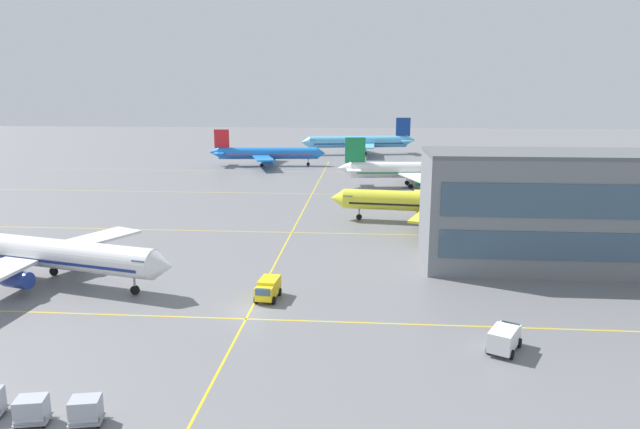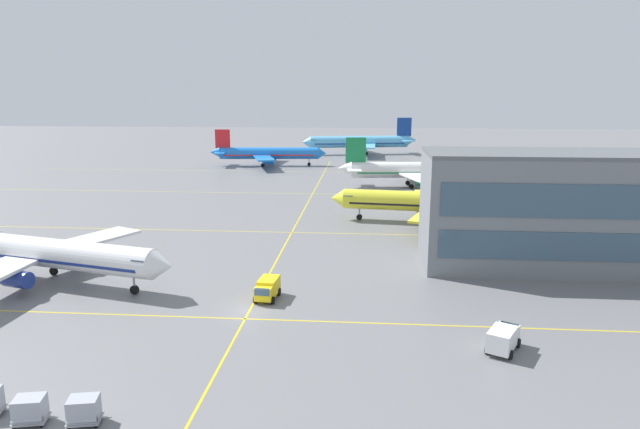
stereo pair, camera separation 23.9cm
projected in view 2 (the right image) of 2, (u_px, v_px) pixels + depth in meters
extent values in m
plane|color=slate|center=(249.00, 311.00, 55.67)|extent=(600.00, 600.00, 0.00)
cylinder|color=white|center=(48.00, 253.00, 63.19)|extent=(28.19, 10.03, 3.35)
cone|color=white|center=(163.00, 266.00, 58.43)|extent=(3.01, 3.74, 3.28)
cube|color=white|center=(88.00, 240.00, 70.52)|extent=(9.90, 13.90, 0.35)
cylinder|color=navy|center=(18.00, 279.00, 59.25)|extent=(3.35, 2.52, 1.85)
cylinder|color=navy|center=(79.00, 256.00, 67.74)|extent=(3.35, 2.52, 1.85)
cube|color=#385166|center=(146.00, 259.00, 58.96)|extent=(2.28, 3.37, 0.62)
cube|color=navy|center=(48.00, 256.00, 63.28)|extent=(26.00, 9.52, 0.32)
cylinder|color=#99999E|center=(134.00, 281.00, 60.08)|extent=(0.25, 0.25, 1.45)
cylinder|color=black|center=(135.00, 290.00, 60.29)|extent=(1.04, 0.62, 0.97)
cylinder|color=#99999E|center=(22.00, 275.00, 62.08)|extent=(0.25, 0.25, 1.45)
cylinder|color=black|center=(23.00, 283.00, 62.29)|extent=(1.04, 0.62, 0.97)
cylinder|color=#99999E|center=(53.00, 263.00, 66.33)|extent=(0.25, 0.25, 1.45)
cylinder|color=black|center=(54.00, 271.00, 66.53)|extent=(1.04, 0.62, 0.97)
cylinder|color=yellow|center=(428.00, 202.00, 92.65)|extent=(28.57, 6.70, 3.37)
cone|color=yellow|center=(338.00, 198.00, 95.65)|extent=(2.68, 3.55, 3.30)
cone|color=yellow|center=(527.00, 203.00, 89.53)|extent=(3.20, 3.51, 3.20)
cube|color=black|center=(513.00, 179.00, 89.16)|extent=(4.26, 0.82, 5.32)
cube|color=yellow|center=(512.00, 200.00, 92.44)|extent=(3.36, 4.91, 0.21)
cube|color=yellow|center=(517.00, 206.00, 87.35)|extent=(3.36, 4.91, 0.21)
cube|color=yellow|center=(434.00, 197.00, 99.81)|extent=(5.80, 13.66, 0.35)
cube|color=yellow|center=(433.00, 214.00, 85.38)|extent=(8.65, 14.08, 0.35)
cylinder|color=black|center=(427.00, 206.00, 97.46)|extent=(3.21, 2.21, 1.86)
cylinder|color=black|center=(426.00, 217.00, 88.64)|extent=(3.21, 2.21, 1.86)
cube|color=#385166|center=(349.00, 196.00, 95.15)|extent=(1.95, 3.27, 0.62)
cube|color=black|center=(428.00, 204.00, 92.74)|extent=(26.32, 6.47, 0.32)
cylinder|color=#99999E|center=(359.00, 211.00, 95.37)|extent=(0.25, 0.25, 1.46)
cylinder|color=black|center=(359.00, 217.00, 95.58)|extent=(1.02, 0.51, 0.98)
cylinder|color=#99999E|center=(438.00, 212.00, 94.98)|extent=(0.25, 0.25, 1.46)
cylinder|color=black|center=(438.00, 218.00, 95.19)|extent=(1.02, 0.51, 0.98)
cylinder|color=#99999E|center=(438.00, 218.00, 90.57)|extent=(0.25, 0.25, 1.46)
cylinder|color=black|center=(438.00, 224.00, 90.78)|extent=(1.02, 0.51, 0.98)
cylinder|color=white|center=(418.00, 170.00, 128.34)|extent=(31.28, 6.67, 3.69)
cone|color=white|center=(491.00, 170.00, 128.57)|extent=(2.86, 3.84, 3.62)
cone|color=white|center=(345.00, 168.00, 128.03)|extent=(3.43, 3.79, 3.50)
cube|color=#197F47|center=(356.00, 150.00, 127.17)|extent=(4.67, 0.80, 5.83)
cube|color=white|center=(354.00, 170.00, 125.21)|extent=(3.58, 5.32, 0.23)
cube|color=white|center=(353.00, 167.00, 130.90)|extent=(3.58, 5.32, 0.23)
cube|color=white|center=(421.00, 178.00, 120.40)|extent=(9.20, 15.41, 0.39)
cube|color=white|center=(408.00, 168.00, 136.52)|extent=(6.66, 15.04, 0.39)
cylinder|color=#2D9956|center=(423.00, 181.00, 123.81)|extent=(3.48, 2.35, 2.04)
cylinder|color=#2D9956|center=(415.00, 175.00, 133.67)|extent=(3.48, 2.35, 2.04)
cube|color=#385166|center=(481.00, 167.00, 128.43)|extent=(2.07, 3.55, 0.68)
cube|color=#197F47|center=(418.00, 172.00, 128.44)|extent=(28.81, 6.46, 0.35)
cylinder|color=#99999E|center=(472.00, 180.00, 129.02)|extent=(0.27, 0.27, 1.60)
cylinder|color=black|center=(472.00, 184.00, 129.25)|extent=(1.11, 0.54, 1.07)
cylinder|color=#99999E|center=(412.00, 182.00, 126.36)|extent=(0.27, 0.27, 1.60)
cylinder|color=black|center=(411.00, 186.00, 126.59)|extent=(1.11, 0.54, 1.07)
cylinder|color=#99999E|center=(408.00, 178.00, 131.29)|extent=(0.27, 0.27, 1.60)
cylinder|color=black|center=(408.00, 183.00, 131.52)|extent=(1.11, 0.54, 1.07)
cylinder|color=blue|center=(269.00, 153.00, 165.73)|extent=(29.54, 6.07, 3.48)
cone|color=blue|center=(322.00, 153.00, 165.82)|extent=(2.68, 3.61, 3.42)
cone|color=blue|center=(215.00, 152.00, 165.56)|extent=(3.22, 3.56, 3.31)
cube|color=red|center=(223.00, 139.00, 164.73)|extent=(4.41, 0.72, 5.50)
cube|color=blue|center=(220.00, 153.00, 162.88)|extent=(3.35, 5.01, 0.22)
cube|color=blue|center=(223.00, 151.00, 168.26)|extent=(3.35, 5.01, 0.22)
cube|color=blue|center=(264.00, 158.00, 158.23)|extent=(8.60, 14.55, 0.37)
cube|color=blue|center=(268.00, 152.00, 173.46)|extent=(6.39, 14.23, 0.37)
cylinder|color=blue|center=(269.00, 161.00, 161.45)|extent=(3.28, 2.19, 1.93)
cylinder|color=blue|center=(271.00, 157.00, 170.76)|extent=(3.28, 2.19, 1.93)
cube|color=#385166|center=(315.00, 152.00, 165.70)|extent=(1.93, 3.34, 0.64)
cube|color=red|center=(269.00, 155.00, 165.82)|extent=(27.20, 5.90, 0.33)
cylinder|color=#99999E|center=(309.00, 161.00, 166.28)|extent=(0.26, 0.26, 1.51)
cylinder|color=black|center=(309.00, 164.00, 166.50)|extent=(1.04, 0.50, 1.01)
cylinder|color=#99999E|center=(262.00, 162.00, 163.87)|extent=(0.26, 0.26, 1.51)
cylinder|color=black|center=(263.00, 165.00, 164.09)|extent=(1.04, 0.50, 1.01)
cylinder|color=#99999E|center=(264.00, 160.00, 168.53)|extent=(0.26, 0.26, 1.51)
cylinder|color=black|center=(264.00, 163.00, 168.75)|extent=(1.04, 0.50, 1.01)
cylinder|color=#5BB7E5|center=(359.00, 142.00, 196.65)|extent=(34.86, 10.66, 4.12)
cone|color=#5BB7E5|center=(306.00, 142.00, 194.65)|extent=(3.54, 4.50, 4.04)
cone|color=#5BB7E5|center=(411.00, 140.00, 198.58)|extent=(4.15, 4.51, 3.92)
cube|color=navy|center=(404.00, 127.00, 197.28)|extent=(5.19, 1.38, 6.51)
cube|color=#5BB7E5|center=(403.00, 139.00, 201.50)|extent=(4.48, 6.20, 0.26)
cube|color=#5BB7E5|center=(408.00, 141.00, 195.18)|extent=(4.48, 6.20, 0.26)
cube|color=#5BB7E5|center=(357.00, 141.00, 205.86)|extent=(11.55, 17.18, 0.43)
cube|color=#5BB7E5|center=(367.00, 146.00, 187.95)|extent=(5.93, 16.37, 0.43)
cylinder|color=#5BB7E5|center=(355.00, 146.00, 202.54)|extent=(4.05, 2.94, 2.28)
cylinder|color=#5BB7E5|center=(361.00, 149.00, 191.59)|extent=(4.05, 2.94, 2.28)
cube|color=#385166|center=(313.00, 140.00, 194.79)|extent=(2.64, 4.09, 0.76)
cube|color=navy|center=(359.00, 143.00, 196.76)|extent=(32.14, 10.17, 0.39)
cylinder|color=#99999E|center=(319.00, 150.00, 195.72)|extent=(0.30, 0.30, 1.79)
cylinder|color=black|center=(319.00, 153.00, 195.98)|extent=(1.26, 0.71, 1.19)
cylinder|color=#99999E|center=(363.00, 148.00, 200.19)|extent=(0.30, 0.30, 1.79)
cylinder|color=black|center=(363.00, 152.00, 200.44)|extent=(1.26, 0.71, 1.19)
cylinder|color=#99999E|center=(366.00, 150.00, 194.71)|extent=(0.30, 0.30, 1.79)
cylinder|color=black|center=(366.00, 153.00, 194.97)|extent=(1.26, 0.71, 1.19)
cube|color=yellow|center=(245.00, 319.00, 53.72)|extent=(163.80, 0.20, 0.01)
cube|color=yellow|center=(292.00, 232.00, 87.00)|extent=(163.80, 0.20, 0.01)
cube|color=yellow|center=(313.00, 194.00, 120.28)|extent=(163.80, 0.20, 0.01)
cube|color=yellow|center=(324.00, 172.00, 153.56)|extent=(163.80, 0.20, 0.01)
cube|color=yellow|center=(304.00, 210.00, 103.64)|extent=(0.20, 150.43, 0.01)
cube|color=white|center=(502.00, 339.00, 46.39)|extent=(3.09, 3.54, 1.70)
cube|color=white|center=(508.00, 333.00, 48.02)|extent=(2.20, 1.99, 1.40)
cube|color=#385166|center=(510.00, 327.00, 48.36)|extent=(1.58, 1.07, 0.70)
cylinder|color=black|center=(518.00, 343.00, 47.63)|extent=(0.62, 0.84, 0.80)
cylinder|color=black|center=(496.00, 338.00, 48.63)|extent=(0.62, 0.84, 0.80)
cylinder|color=black|center=(510.00, 355.00, 45.49)|extent=(0.62, 0.84, 0.80)
cylinder|color=black|center=(487.00, 349.00, 46.50)|extent=(0.62, 0.84, 0.80)
cube|color=yellow|center=(269.00, 286.00, 59.22)|extent=(2.17, 3.16, 1.70)
cube|color=yellow|center=(264.00, 294.00, 57.38)|extent=(1.91, 1.46, 1.40)
cube|color=#385166|center=(262.00, 292.00, 56.82)|extent=(1.63, 0.51, 0.70)
cylinder|color=black|center=(255.00, 299.00, 57.74)|extent=(0.35, 0.82, 0.80)
cylinder|color=black|center=(273.00, 300.00, 57.41)|extent=(0.35, 0.82, 0.80)
cylinder|color=black|center=(262.00, 291.00, 60.24)|extent=(0.35, 0.82, 0.80)
cylinder|color=black|center=(279.00, 292.00, 59.91)|extent=(0.35, 0.82, 0.80)
cylinder|color=#99999E|center=(8.00, 410.00, 37.81)|extent=(0.70, 0.22, 0.08)
cylinder|color=black|center=(4.00, 407.00, 38.38)|extent=(0.26, 0.15, 0.24)
cube|color=#99999E|center=(31.00, 419.00, 36.71)|extent=(2.38, 2.00, 0.12)
cube|color=#9EA3AD|center=(30.00, 408.00, 36.54)|extent=(2.16, 1.80, 1.50)
cube|color=#9EA3AD|center=(27.00, 420.00, 36.07)|extent=(1.97, 0.94, 0.57)
cylinder|color=#99999E|center=(53.00, 418.00, 36.87)|extent=(0.70, 0.22, 0.08)
cylinder|color=black|center=(42.00, 426.00, 36.25)|extent=(0.26, 0.15, 0.24)
cylinder|color=black|center=(48.00, 415.00, 37.45)|extent=(0.26, 0.15, 0.24)
cylinder|color=black|center=(14.00, 428.00, 36.04)|extent=(0.26, 0.15, 0.24)
cylinder|color=black|center=(22.00, 417.00, 37.25)|extent=(0.26, 0.15, 0.24)
cube|color=#99999E|center=(85.00, 419.00, 36.66)|extent=(2.38, 2.00, 0.12)
cube|color=#9EA3AD|center=(84.00, 408.00, 36.49)|extent=(2.16, 1.80, 1.50)
cube|color=#9EA3AD|center=(82.00, 421.00, 36.02)|extent=(1.97, 0.94, 0.57)
cylinder|color=#99999E|center=(106.00, 418.00, 36.83)|extent=(0.70, 0.22, 0.08)
cylinder|color=black|center=(96.00, 426.00, 36.21)|extent=(0.26, 0.15, 0.24)
cylinder|color=black|center=(101.00, 416.00, 37.41)|extent=(0.26, 0.15, 0.24)
cylinder|color=black|center=(69.00, 428.00, 36.00)|extent=(0.26, 0.15, 0.24)
cylinder|color=black|center=(75.00, 417.00, 37.20)|extent=(0.26, 0.15, 0.24)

